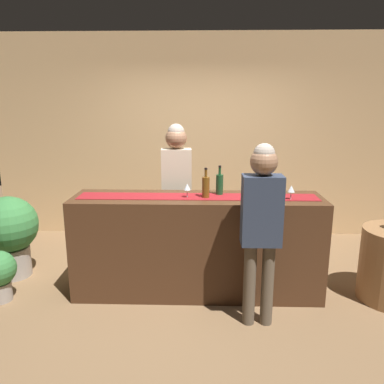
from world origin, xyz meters
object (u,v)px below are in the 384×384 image
object	(u,v)px
wine_bottle_amber	(206,187)
wine_glass_near_customer	(187,187)
bartender	(176,181)
wine_bottle_green	(220,184)
potted_plant_tall	(9,231)
wine_glass_far_end	(291,189)
customer_sipping	(261,218)
wine_glass_mid_counter	(247,190)

from	to	relation	value
wine_bottle_amber	wine_glass_near_customer	bearing A→B (deg)	-179.88
wine_glass_near_customer	wine_bottle_amber	bearing A→B (deg)	0.12
bartender	wine_bottle_amber	bearing A→B (deg)	114.36
wine_bottle_green	potted_plant_tall	world-z (taller)	wine_bottle_green
wine_glass_near_customer	potted_plant_tall	xyz separation A→B (m)	(-2.03, 0.35, -0.60)
wine_glass_far_end	customer_sipping	size ratio (longest dim) A/B	0.09
bartender	customer_sipping	world-z (taller)	bartender
wine_glass_far_end	wine_bottle_green	bearing A→B (deg)	164.84
wine_bottle_green	wine_glass_mid_counter	xyz separation A→B (m)	(0.25, -0.21, -0.01)
bartender	potted_plant_tall	distance (m)	1.97
potted_plant_tall	bartender	bearing A→B (deg)	8.15
wine_glass_mid_counter	bartender	world-z (taller)	bartender
wine_bottle_green	bartender	bearing A→B (deg)	134.36
wine_bottle_amber	customer_sipping	xyz separation A→B (m)	(0.47, -0.54, -0.14)
bartender	potted_plant_tall	xyz separation A→B (m)	(-1.88, -0.27, -0.53)
wine_bottle_amber	customer_sipping	distance (m)	0.73
wine_glass_mid_counter	customer_sipping	xyz separation A→B (m)	(0.08, -0.47, -0.14)
wine_bottle_amber	wine_glass_far_end	xyz separation A→B (m)	(0.83, -0.05, -0.01)
wine_bottle_amber	potted_plant_tall	distance (m)	2.32
wine_bottle_amber	wine_glass_near_customer	world-z (taller)	wine_bottle_amber
wine_bottle_amber	wine_glass_mid_counter	bearing A→B (deg)	-11.32
wine_glass_near_customer	wine_glass_mid_counter	size ratio (longest dim) A/B	1.00
wine_glass_far_end	potted_plant_tall	xyz separation A→B (m)	(-3.04, 0.40, -0.60)
wine_glass_mid_counter	customer_sipping	distance (m)	0.49
wine_glass_far_end	wine_glass_near_customer	bearing A→B (deg)	176.95
wine_glass_near_customer	potted_plant_tall	bearing A→B (deg)	170.28
bartender	potted_plant_tall	bearing A→B (deg)	4.12
wine_bottle_green	potted_plant_tall	size ratio (longest dim) A/B	0.32
wine_glass_far_end	potted_plant_tall	distance (m)	3.12
wine_glass_mid_counter	wine_glass_far_end	xyz separation A→B (m)	(0.43, 0.02, 0.00)
wine_bottle_green	customer_sipping	world-z (taller)	customer_sipping
wine_glass_far_end	customer_sipping	distance (m)	0.62
wine_bottle_amber	bartender	size ratio (longest dim) A/B	0.18
customer_sipping	potted_plant_tall	xyz separation A→B (m)	(-2.68, 0.89, -0.46)
wine_bottle_green	wine_glass_near_customer	size ratio (longest dim) A/B	2.10
wine_glass_mid_counter	wine_bottle_green	bearing A→B (deg)	140.28
wine_glass_mid_counter	customer_sipping	size ratio (longest dim) A/B	0.09
wine_bottle_green	bartender	distance (m)	0.68
bartender	customer_sipping	distance (m)	1.41
wine_glass_far_end	bartender	world-z (taller)	bartender
wine_glass_near_customer	bartender	xyz separation A→B (m)	(-0.15, 0.62, -0.07)
wine_glass_near_customer	customer_sipping	size ratio (longest dim) A/B	0.09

